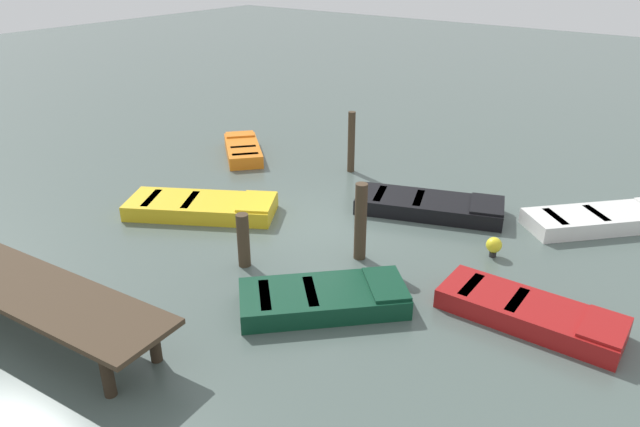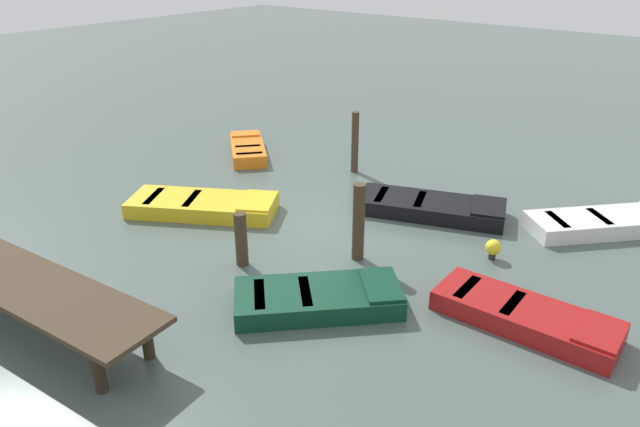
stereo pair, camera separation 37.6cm
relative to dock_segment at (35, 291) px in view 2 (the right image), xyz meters
The scene contains 12 objects.
ground_plane 6.80m from the dock_segment, 101.50° to the right, with size 80.00×80.00×0.00m, color #4C5B56.
dock_segment is the anchor object (origin of this frame).
rowboat_black 9.58m from the dock_segment, 109.65° to the right, with size 4.05×2.64×0.46m.
rowboat_dark_green 5.23m from the dock_segment, 133.66° to the right, with size 3.28×3.29×0.46m.
rowboat_yellow 5.60m from the dock_segment, 73.55° to the right, with size 4.06×3.20×0.46m.
rowboat_orange 10.17m from the dock_segment, 67.16° to the right, with size 2.75×2.61×0.46m.
rowboat_white 13.13m from the dock_segment, 123.17° to the right, with size 3.69×3.84×0.46m.
rowboat_red 9.05m from the dock_segment, 140.92° to the right, with size 3.38×1.29×0.46m.
mooring_piling_near_right 4.20m from the dock_segment, 106.39° to the right, with size 0.27×0.27×1.25m, color #423323.
mooring_piling_mid_right 10.32m from the dock_segment, 88.79° to the right, with size 0.22×0.22×1.91m, color #423323.
mooring_piling_mid_left 6.59m from the dock_segment, 117.58° to the right, with size 0.27×0.27×1.83m, color #423323.
marker_buoy 9.48m from the dock_segment, 125.32° to the right, with size 0.36×0.36×0.48m.
Camera 2 is at (-8.30, 10.47, 6.60)m, focal length 32.90 mm.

